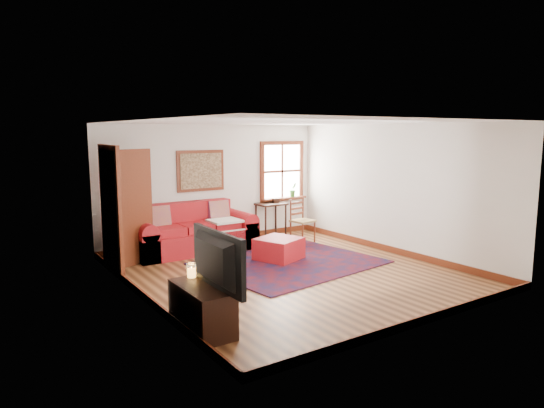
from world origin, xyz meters
TOP-DOWN VIEW (x-y plane):
  - ground at (0.00, 0.00)m, footprint 5.50×5.50m
  - room_envelope at (0.00, 0.02)m, footprint 5.04×5.54m
  - window at (1.78, 2.70)m, footprint 1.18×0.20m
  - doorway at (-2.21, 1.78)m, footprint 0.89×1.08m
  - framed_artwork at (-0.30, 2.71)m, footprint 1.05×0.07m
  - persian_rug at (0.36, 0.46)m, footprint 3.26×2.75m
  - red_leather_sofa at (-0.70, 2.28)m, footprint 2.43×1.00m
  - red_ottoman at (0.32, 0.77)m, footprint 0.93×0.93m
  - side_table at (1.31, 2.53)m, footprint 0.64×0.48m
  - ladder_back_chair at (1.56, 1.73)m, footprint 0.49×0.47m
  - media_cabinet at (-2.26, -1.40)m, footprint 0.45×0.99m
  - television at (-2.24, -1.56)m, footprint 0.15×1.18m
  - candle_hurricane at (-2.21, -1.01)m, footprint 0.12×0.12m

SIDE VIEW (x-z plane):
  - ground at x=0.00m, z-range 0.00..0.00m
  - persian_rug at x=0.36m, z-range 0.00..0.02m
  - red_ottoman at x=0.32m, z-range 0.00..0.41m
  - media_cabinet at x=-2.26m, z-range 0.00..0.55m
  - red_leather_sofa at x=-0.70m, z-range -0.16..0.79m
  - ladder_back_chair at x=1.56m, z-range 0.04..0.97m
  - candle_hurricane at x=-2.21m, z-range 0.54..0.72m
  - side_table at x=1.31m, z-range 0.26..1.02m
  - television at x=-2.24m, z-range 0.55..1.22m
  - doorway at x=-2.21m, z-range 0.00..2.14m
  - window at x=1.78m, z-range 0.62..2.00m
  - framed_artwork at x=-0.30m, z-range 1.13..1.98m
  - room_envelope at x=0.00m, z-range 0.39..2.91m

